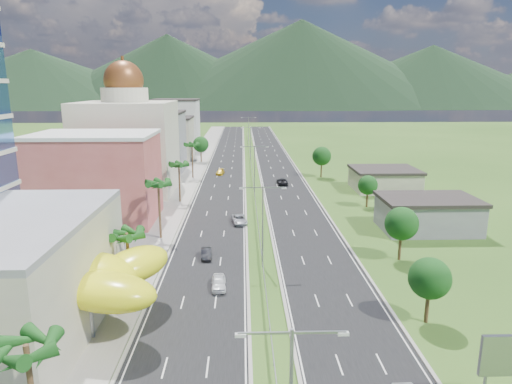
{
  "coord_description": "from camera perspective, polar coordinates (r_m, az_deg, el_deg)",
  "views": [
    {
      "loc": [
        -2.55,
        -46.63,
        23.53
      ],
      "look_at": [
        -0.45,
        23.71,
        7.0
      ],
      "focal_mm": 32.0,
      "sensor_mm": 36.0,
      "label": 1
    }
  ],
  "objects": [
    {
      "name": "car_silver_mid_left",
      "position": [
        79.45,
        -2.11,
        -3.45
      ],
      "size": [
        3.1,
        5.44,
        1.43
      ],
      "primitive_type": "imported",
      "rotation": [
        0.0,
        0.0,
        0.15
      ],
      "color": "#A7A9AF",
      "rests_on": "road_left"
    },
    {
      "name": "streetlight_median_d",
      "position": [
        142.64,
        -0.68,
        6.46
      ],
      "size": [
        6.04,
        0.25,
        11.0
      ],
      "color": "gray",
      "rests_on": "ground"
    },
    {
      "name": "palm_tree_b",
      "position": [
        52.95,
        -15.84,
        -5.42
      ],
      "size": [
        3.6,
        3.6,
        8.1
      ],
      "color": "#47301C",
      "rests_on": "ground"
    },
    {
      "name": "palm_tree_a",
      "position": [
        31.85,
        -26.75,
        -17.45
      ],
      "size": [
        3.6,
        3.6,
        9.1
      ],
      "color": "#47301C",
      "rests_on": "ground"
    },
    {
      "name": "lime_canopy",
      "position": [
        49.65,
        -22.48,
        -9.77
      ],
      "size": [
        18.0,
        15.0,
        7.4
      ],
      "color": "yellow",
      "rests_on": "ground"
    },
    {
      "name": "leafy_tree_rc",
      "position": [
        92.05,
        13.8,
        0.82
      ],
      "size": [
        3.85,
        3.85,
        6.33
      ],
      "color": "#47301C",
      "rests_on": "ground"
    },
    {
      "name": "domed_building",
      "position": [
        105.47,
        -15.75,
        6.1
      ],
      "size": [
        20.0,
        20.0,
        28.7
      ],
      "color": "beige",
      "rests_on": "ground"
    },
    {
      "name": "median_guardrail",
      "position": [
        120.84,
        -0.47,
        2.29
      ],
      "size": [
        0.1,
        216.06,
        0.76
      ],
      "color": "gray",
      "rests_on": "ground"
    },
    {
      "name": "streetlight_median_e",
      "position": [
        187.4,
        -0.93,
        8.08
      ],
      "size": [
        6.04,
        0.25,
        11.0
      ],
      "color": "gray",
      "rests_on": "ground"
    },
    {
      "name": "palm_tree_e",
      "position": [
        118.33,
        -8.02,
        5.7
      ],
      "size": [
        3.6,
        3.6,
        9.4
      ],
      "color": "#47301C",
      "rests_on": "ground"
    },
    {
      "name": "car_white_near_left",
      "position": [
        55.19,
        -4.68,
        -11.2
      ],
      "size": [
        1.91,
        4.27,
        1.43
      ],
      "primitive_type": "imported",
      "rotation": [
        0.0,
        0.0,
        0.05
      ],
      "color": "white",
      "rests_on": "road_left"
    },
    {
      "name": "streetlight_median_b",
      "position": [
        59.12,
        0.84,
        -3.27
      ],
      "size": [
        6.04,
        0.25,
        11.0
      ],
      "color": "gray",
      "rests_on": "ground"
    },
    {
      "name": "mountain_ridge",
      "position": [
        501.1,
        5.56,
        10.47
      ],
      "size": [
        860.0,
        140.0,
        90.0
      ],
      "primitive_type": null,
      "color": "black",
      "rests_on": "ground"
    },
    {
      "name": "shed_near",
      "position": [
        80.66,
        20.64,
        -2.77
      ],
      "size": [
        15.0,
        10.0,
        5.0
      ],
      "primitive_type": "cube",
      "color": "gray",
      "rests_on": "ground"
    },
    {
      "name": "leafy_tree_lfar",
      "position": [
        143.35,
        -6.91,
        5.93
      ],
      "size": [
        4.9,
        4.9,
        8.05
      ],
      "color": "#47301C",
      "rests_on": "ground"
    },
    {
      "name": "road_left",
      "position": [
        138.72,
        -3.73,
        3.43
      ],
      "size": [
        11.0,
        260.0,
        0.04
      ],
      "primitive_type": "cube",
      "color": "black",
      "rests_on": "ground"
    },
    {
      "name": "pink_shophouse",
      "position": [
        84.18,
        -19.28,
        1.49
      ],
      "size": [
        20.0,
        15.0,
        15.0
      ],
      "primitive_type": "cube",
      "color": "#B44E4A",
      "rests_on": "ground"
    },
    {
      "name": "palm_tree_d",
      "position": [
        93.91,
        -9.62,
        3.23
      ],
      "size": [
        3.6,
        3.6,
        8.6
      ],
      "color": "#47301C",
      "rests_on": "ground"
    },
    {
      "name": "car_dark_far_right",
      "position": [
        110.76,
        3.3,
        1.34
      ],
      "size": [
        2.57,
        5.29,
        1.45
      ],
      "primitive_type": "imported",
      "rotation": [
        0.0,
        0.0,
        3.17
      ],
      "color": "black",
      "rests_on": "road_right"
    },
    {
      "name": "ground",
      "position": [
        52.29,
        1.31,
        -13.53
      ],
      "size": [
        500.0,
        500.0,
        0.0
      ],
      "primitive_type": "plane",
      "color": "#2D5119",
      "rests_on": "ground"
    },
    {
      "name": "palm_tree_c",
      "position": [
        71.44,
        -12.11,
        0.78
      ],
      "size": [
        3.6,
        3.6,
        9.6
      ],
      "color": "#47301C",
      "rests_on": "ground"
    },
    {
      "name": "sidewalk_left",
      "position": [
        139.38,
        -7.65,
        3.41
      ],
      "size": [
        7.0,
        260.0,
        0.12
      ],
      "primitive_type": "cube",
      "color": "gray",
      "rests_on": "ground"
    },
    {
      "name": "streetlight_median_c",
      "position": [
        98.11,
        -0.19,
        3.37
      ],
      "size": [
        6.04,
        0.25,
        11.0
      ],
      "color": "gray",
      "rests_on": "ground"
    },
    {
      "name": "leafy_tree_ra",
      "position": [
        49.28,
        20.89,
        -10.07
      ],
      "size": [
        4.2,
        4.2,
        6.9
      ],
      "color": "#47301C",
      "rests_on": "ground"
    },
    {
      "name": "leafy_tree_rb",
      "position": [
        65.1,
        17.74,
        -3.8
      ],
      "size": [
        4.55,
        4.55,
        7.47
      ],
      "color": "#47301C",
      "rests_on": "ground"
    },
    {
      "name": "midrise_grey",
      "position": [
        129.9,
        -12.61,
        6.03
      ],
      "size": [
        16.0,
        15.0,
        16.0
      ],
      "primitive_type": "cube",
      "color": "gray",
      "rests_on": "ground"
    },
    {
      "name": "midrise_beige",
      "position": [
        151.58,
        -11.05,
        6.52
      ],
      "size": [
        16.0,
        15.0,
        13.0
      ],
      "primitive_type": "cube",
      "color": "#A6A089",
      "rests_on": "ground"
    },
    {
      "name": "shed_far",
      "position": [
        108.82,
        15.74,
        1.41
      ],
      "size": [
        14.0,
        12.0,
        4.4
      ],
      "primitive_type": "cube",
      "color": "#A6A089",
      "rests_on": "ground"
    },
    {
      "name": "road_right",
      "position": [
        139.0,
        2.47,
        3.47
      ],
      "size": [
        11.0,
        260.0,
        0.04
      ],
      "primitive_type": "cube",
      "color": "black",
      "rests_on": "ground"
    },
    {
      "name": "leafy_tree_rd",
      "position": [
        119.78,
        8.22,
        4.46
      ],
      "size": [
        4.9,
        4.9,
        8.05
      ],
      "color": "#47301C",
      "rests_on": "ground"
    },
    {
      "name": "midrise_white",
      "position": [
        173.97,
        -9.88,
        8.23
      ],
      "size": [
        16.0,
        15.0,
        18.0
      ],
      "primitive_type": "cube",
      "color": "silver",
      "rests_on": "ground"
    },
    {
      "name": "car_dark_left",
      "position": [
        64.42,
        -6.23,
        -7.63
      ],
      "size": [
        1.62,
        4.0,
        1.29
      ],
      "primitive_type": "imported",
      "rotation": [
        0.0,
        0.0,
        0.07
      ],
      "color": "black",
      "rests_on": "road_left"
    },
    {
      "name": "car_yellow_far_left",
      "position": [
        123.27,
        -4.49,
        2.51
      ],
      "size": [
        2.36,
        4.75,
        1.32
      ],
      "primitive_type": "imported",
      "rotation": [
        0.0,
        0.0,
        -0.11
      ],
      "color": "gold",
      "rests_on": "road_left"
    }
  ]
}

